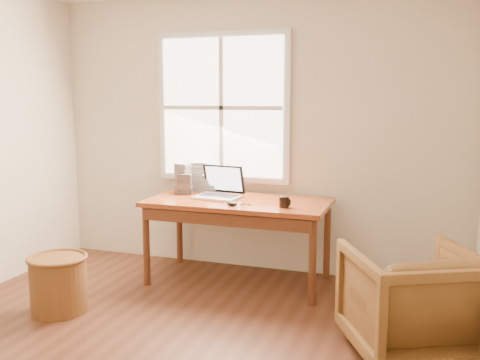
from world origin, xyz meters
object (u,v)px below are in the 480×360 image
object	(u,v)px
armchair	(412,303)
coffee_mug	(284,202)
laptop	(217,184)
desk	(238,202)
cd_stack_a	(199,177)
wicker_stool	(59,285)

from	to	relation	value
armchair	coffee_mug	world-z (taller)	coffee_mug
laptop	armchair	bearing A→B (deg)	-23.33
desk	laptop	distance (m)	0.25
armchair	laptop	size ratio (longest dim) A/B	2.11
laptop	cd_stack_a	distance (m)	0.44
wicker_stool	cd_stack_a	bearing A→B (deg)	67.58
armchair	coffee_mug	xyz separation A→B (m)	(-1.04, 0.80, 0.44)
armchair	wicker_stool	distance (m)	2.61
wicker_stool	coffee_mug	size ratio (longest dim) A/B	4.69
desk	coffee_mug	world-z (taller)	coffee_mug
coffee_mug	cd_stack_a	bearing A→B (deg)	149.22
laptop	coffee_mug	distance (m)	0.69
wicker_stool	cd_stack_a	size ratio (longest dim) A/B	1.54
armchair	laptop	bearing A→B (deg)	-56.44
wicker_stool	laptop	world-z (taller)	laptop
laptop	cd_stack_a	xyz separation A→B (m)	(-0.31, 0.32, 0.01)
wicker_stool	laptop	size ratio (longest dim) A/B	1.15
laptop	coffee_mug	xyz separation A→B (m)	(0.66, -0.18, -0.09)
wicker_stool	laptop	distance (m)	1.57
desk	wicker_stool	size ratio (longest dim) A/B	3.73
desk	laptop	bearing A→B (deg)	178.51
armchair	cd_stack_a	bearing A→B (deg)	-59.36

